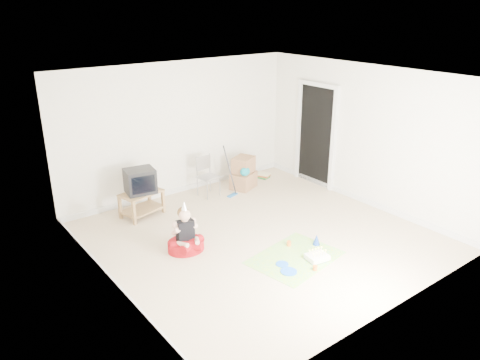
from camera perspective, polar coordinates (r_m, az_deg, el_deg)
ground at (r=7.76m, az=2.39°, el=-6.91°), size 5.00×5.00×0.00m
doorway_recess at (r=9.79m, az=9.27°, el=5.28°), size 0.02×0.90×2.05m
tv_stand at (r=8.56m, az=-11.89°, el=-2.61°), size 0.80×0.60×0.45m
crt_tv at (r=8.41m, az=-12.09°, el=-0.11°), size 0.56×0.49×0.43m
folding_chair at (r=9.21m, az=-3.86°, el=0.37°), size 0.39×0.38×0.81m
cardboard_boxes at (r=9.62m, az=0.43°, el=0.81°), size 0.62×0.58×0.65m
floor_mop at (r=9.23m, az=-0.94°, el=-0.42°), size 0.26×0.32×0.98m
book_pile at (r=10.29m, az=2.79°, el=0.56°), size 0.29×0.33×0.09m
seated_woman at (r=7.32m, az=-6.64°, el=-7.23°), size 0.65×0.65×0.83m
party_mat at (r=7.20m, az=6.72°, el=-9.37°), size 1.49×1.19×0.01m
birthday_cake at (r=7.17m, az=9.39°, el=-9.31°), size 0.35×0.30×0.15m
blue_plate_near at (r=7.00m, az=5.16°, el=-10.17°), size 0.23×0.23×0.01m
blue_plate_far at (r=6.84m, az=5.96°, el=-11.02°), size 0.32×0.32×0.01m
orange_cup_near at (r=7.49m, az=5.99°, el=-7.70°), size 0.07×0.07×0.08m
orange_cup_far at (r=6.91m, az=9.13°, el=-10.53°), size 0.08×0.08×0.07m
blue_party_hat at (r=7.56m, az=9.31°, el=-7.19°), size 0.16×0.16×0.17m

